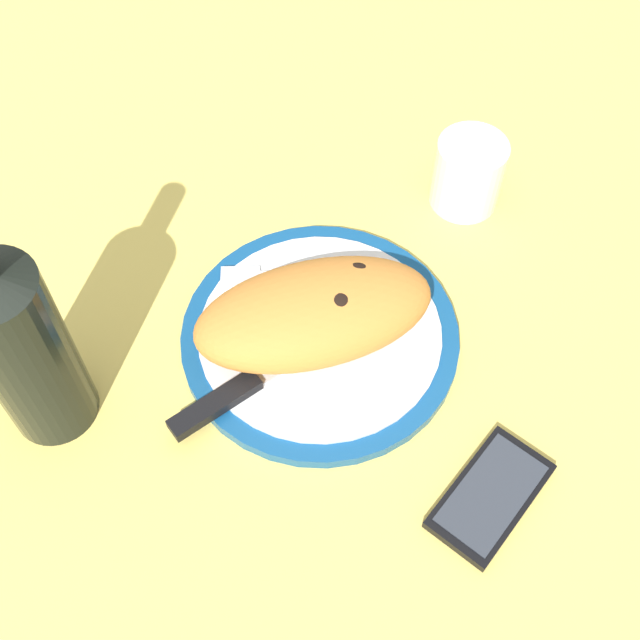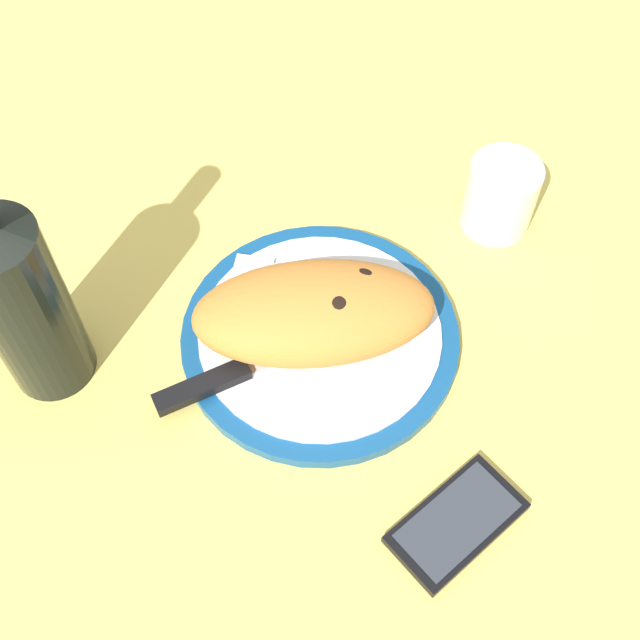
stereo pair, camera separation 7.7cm
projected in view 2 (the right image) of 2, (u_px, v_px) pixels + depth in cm
name	position (u px, v px, depth cm)	size (l,w,h in cm)	color
ground_plane	(320.00, 348.00, 81.60)	(150.00, 150.00, 3.00)	#EACC60
plate	(320.00, 336.00, 79.69)	(27.36, 27.36, 1.65)	navy
calzone	(314.00, 315.00, 75.94)	(23.32, 12.10, 6.73)	orange
fork	(299.00, 271.00, 82.79)	(16.72, 5.24, 0.40)	silver
knife	(234.00, 374.00, 75.78)	(21.56, 10.44, 1.20)	silver
smartphone	(457.00, 522.00, 69.48)	(13.26, 12.10, 1.16)	black
water_glass	(500.00, 199.00, 85.99)	(7.56, 7.56, 8.14)	silver
wine_bottle	(20.00, 298.00, 69.12)	(7.87, 7.87, 29.20)	black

